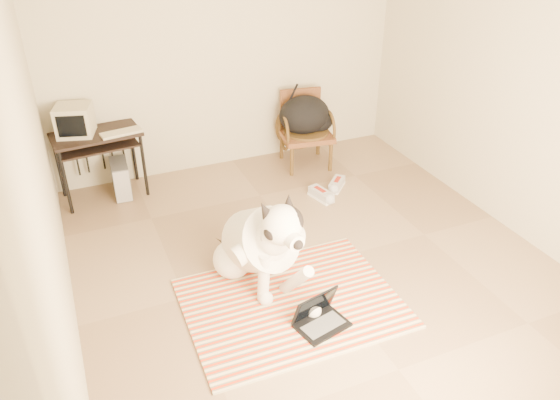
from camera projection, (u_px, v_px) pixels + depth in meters
floor at (314, 264)px, 4.82m from camera, size 4.50×4.50×0.00m
wall_back at (227, 49)px, 5.92m from camera, size 4.50×0.00×4.50m
wall_front at (555, 302)px, 2.35m from camera, size 4.50×0.00×4.50m
wall_left at (38, 168)px, 3.46m from camera, size 0.00×4.50×4.50m
wall_right at (522, 87)px, 4.81m from camera, size 0.00×4.50×4.50m
rug at (292, 303)px, 4.36m from camera, size 1.69×1.30×0.02m
dog at (261, 244)px, 4.41m from camera, size 0.65×1.32×0.98m
laptop at (319, 317)px, 4.11m from camera, size 0.43×0.35×0.27m
computer_desk at (97, 143)px, 5.55m from camera, size 0.91×0.56×0.72m
crt_monitor at (75, 120)px, 5.41m from camera, size 0.41×0.40×0.30m
desk_keyboard at (121, 133)px, 5.49m from camera, size 0.42×0.21×0.03m
pc_tower at (121, 179)px, 5.80m from camera, size 0.19×0.41×0.37m
rattan_chair at (305, 129)px, 6.35m from camera, size 0.64×0.62×0.85m
backpack at (307, 116)px, 6.26m from camera, size 0.64×0.49×0.44m
sneaker_left at (321, 195)px, 5.78m from camera, size 0.19×0.33×0.11m
sneaker_right at (337, 184)px, 5.98m from camera, size 0.29×0.29×0.10m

